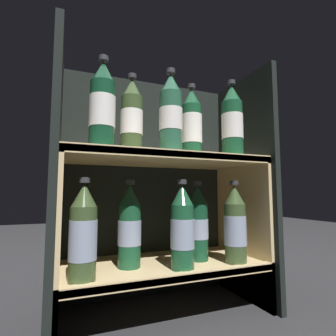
{
  "coord_description": "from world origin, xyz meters",
  "views": [
    {
      "loc": [
        -0.31,
        -0.66,
        0.37
      ],
      "look_at": [
        0.0,
        0.11,
        0.45
      ],
      "focal_mm": 28.0,
      "sensor_mm": 36.0,
      "label": 1
    }
  ],
  "objects_px": {
    "bottle_upper_front_1": "(171,115)",
    "bottle_upper_back_0": "(132,118)",
    "bottle_upper_front_2": "(232,122)",
    "bottle_lower_back_0": "(130,227)",
    "bottle_lower_front_0": "(83,234)",
    "bottle_lower_back_1": "(198,224)",
    "bottle_lower_front_1": "(182,228)",
    "bottle_upper_front_0": "(102,107)",
    "bottle_lower_front_2": "(235,226)",
    "bottle_upper_back_1": "(192,125)"
  },
  "relations": [
    {
      "from": "bottle_upper_front_1",
      "to": "bottle_upper_back_0",
      "type": "distance_m",
      "value": 0.13
    },
    {
      "from": "bottle_upper_front_1",
      "to": "bottle_upper_front_2",
      "type": "relative_size",
      "value": 1.0
    },
    {
      "from": "bottle_upper_front_2",
      "to": "bottle_lower_back_0",
      "type": "distance_m",
      "value": 0.48
    },
    {
      "from": "bottle_upper_front_2",
      "to": "bottle_lower_front_0",
      "type": "xyz_separation_m",
      "value": [
        -0.46,
        -0.0,
        -0.34
      ]
    },
    {
      "from": "bottle_upper_front_2",
      "to": "bottle_lower_back_1",
      "type": "height_order",
      "value": "bottle_upper_front_2"
    },
    {
      "from": "bottle_lower_front_0",
      "to": "bottle_lower_front_1",
      "type": "relative_size",
      "value": 1.0
    },
    {
      "from": "bottle_upper_front_0",
      "to": "bottle_lower_back_0",
      "type": "distance_m",
      "value": 0.36
    },
    {
      "from": "bottle_upper_front_2",
      "to": "bottle_lower_front_2",
      "type": "bearing_deg",
      "value": 0.0
    },
    {
      "from": "bottle_upper_front_0",
      "to": "bottle_lower_front_0",
      "type": "bearing_deg",
      "value": -180.0
    },
    {
      "from": "bottle_upper_front_0",
      "to": "bottle_upper_front_2",
      "type": "distance_m",
      "value": 0.42
    },
    {
      "from": "bottle_upper_front_1",
      "to": "bottle_upper_back_1",
      "type": "bearing_deg",
      "value": 35.22
    },
    {
      "from": "bottle_upper_front_1",
      "to": "bottle_upper_back_0",
      "type": "height_order",
      "value": "same"
    },
    {
      "from": "bottle_upper_back_0",
      "to": "bottle_lower_back_0",
      "type": "height_order",
      "value": "bottle_upper_back_0"
    },
    {
      "from": "bottle_upper_front_0",
      "to": "bottle_lower_front_0",
      "type": "distance_m",
      "value": 0.34
    },
    {
      "from": "bottle_upper_front_0",
      "to": "bottle_lower_front_1",
      "type": "distance_m",
      "value": 0.41
    },
    {
      "from": "bottle_upper_front_0",
      "to": "bottle_upper_back_0",
      "type": "height_order",
      "value": "same"
    },
    {
      "from": "bottle_upper_front_2",
      "to": "bottle_lower_front_2",
      "type": "distance_m",
      "value": 0.34
    },
    {
      "from": "bottle_lower_back_1",
      "to": "bottle_upper_back_1",
      "type": "bearing_deg",
      "value": 180.0
    },
    {
      "from": "bottle_lower_front_2",
      "to": "bottle_upper_front_0",
      "type": "bearing_deg",
      "value": 180.0
    },
    {
      "from": "bottle_upper_back_1",
      "to": "bottle_lower_front_1",
      "type": "xyz_separation_m",
      "value": [
        -0.07,
        -0.08,
        -0.34
      ]
    },
    {
      "from": "bottle_upper_back_0",
      "to": "bottle_lower_front_0",
      "type": "relative_size",
      "value": 1.0
    },
    {
      "from": "bottle_lower_front_1",
      "to": "bottle_lower_back_0",
      "type": "distance_m",
      "value": 0.16
    },
    {
      "from": "bottle_upper_back_1",
      "to": "bottle_lower_front_2",
      "type": "xyz_separation_m",
      "value": [
        0.11,
        -0.08,
        -0.34
      ]
    },
    {
      "from": "bottle_upper_front_0",
      "to": "bottle_upper_front_1",
      "type": "distance_m",
      "value": 0.2
    },
    {
      "from": "bottle_upper_front_2",
      "to": "bottle_lower_front_0",
      "type": "relative_size",
      "value": 1.0
    },
    {
      "from": "bottle_upper_front_2",
      "to": "bottle_lower_front_1",
      "type": "distance_m",
      "value": 0.39
    },
    {
      "from": "bottle_upper_front_0",
      "to": "bottle_upper_back_1",
      "type": "relative_size",
      "value": 1.0
    },
    {
      "from": "bottle_upper_back_1",
      "to": "bottle_lower_back_0",
      "type": "height_order",
      "value": "bottle_upper_back_1"
    },
    {
      "from": "bottle_lower_front_0",
      "to": "bottle_lower_front_1",
      "type": "distance_m",
      "value": 0.28
    },
    {
      "from": "bottle_upper_front_2",
      "to": "bottle_lower_front_0",
      "type": "height_order",
      "value": "bottle_upper_front_2"
    },
    {
      "from": "bottle_upper_front_0",
      "to": "bottle_lower_back_0",
      "type": "height_order",
      "value": "bottle_upper_front_0"
    },
    {
      "from": "bottle_upper_front_2",
      "to": "bottle_lower_front_0",
      "type": "distance_m",
      "value": 0.58
    },
    {
      "from": "bottle_upper_front_0",
      "to": "bottle_lower_front_2",
      "type": "xyz_separation_m",
      "value": [
        0.43,
        0.0,
        -0.34
      ]
    },
    {
      "from": "bottle_upper_back_0",
      "to": "bottle_lower_front_0",
      "type": "bearing_deg",
      "value": -150.99
    },
    {
      "from": "bottle_upper_back_0",
      "to": "bottle_lower_back_0",
      "type": "distance_m",
      "value": 0.34
    },
    {
      "from": "bottle_upper_back_1",
      "to": "bottle_lower_front_0",
      "type": "height_order",
      "value": "bottle_upper_back_1"
    },
    {
      "from": "bottle_upper_front_2",
      "to": "bottle_lower_front_1",
      "type": "relative_size",
      "value": 1.0
    },
    {
      "from": "bottle_lower_front_0",
      "to": "bottle_lower_front_2",
      "type": "height_order",
      "value": "same"
    },
    {
      "from": "bottle_upper_back_0",
      "to": "bottle_upper_back_1",
      "type": "xyz_separation_m",
      "value": [
        0.21,
        0.0,
        -0.0
      ]
    },
    {
      "from": "bottle_upper_front_1",
      "to": "bottle_upper_front_2",
      "type": "xyz_separation_m",
      "value": [
        0.22,
        0.0,
        -0.0
      ]
    },
    {
      "from": "bottle_lower_front_1",
      "to": "bottle_lower_front_2",
      "type": "height_order",
      "value": "same"
    },
    {
      "from": "bottle_lower_front_2",
      "to": "bottle_lower_back_1",
      "type": "relative_size",
      "value": 1.0
    },
    {
      "from": "bottle_upper_front_1",
      "to": "bottle_upper_front_0",
      "type": "bearing_deg",
      "value": 180.0
    },
    {
      "from": "bottle_lower_back_0",
      "to": "bottle_upper_back_1",
      "type": "bearing_deg",
      "value": 0.0
    },
    {
      "from": "bottle_lower_front_1",
      "to": "bottle_upper_back_1",
      "type": "bearing_deg",
      "value": 46.46
    },
    {
      "from": "bottle_lower_front_2",
      "to": "bottle_lower_back_0",
      "type": "distance_m",
      "value": 0.34
    },
    {
      "from": "bottle_upper_front_2",
      "to": "bottle_lower_front_0",
      "type": "bearing_deg",
      "value": -180.0
    },
    {
      "from": "bottle_lower_front_1",
      "to": "bottle_upper_front_0",
      "type": "bearing_deg",
      "value": 180.0
    },
    {
      "from": "bottle_upper_back_0",
      "to": "bottle_lower_front_2",
      "type": "bearing_deg",
      "value": -13.57
    },
    {
      "from": "bottle_lower_front_1",
      "to": "bottle_lower_front_2",
      "type": "xyz_separation_m",
      "value": [
        0.19,
        0.0,
        -0.0
      ]
    }
  ]
}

